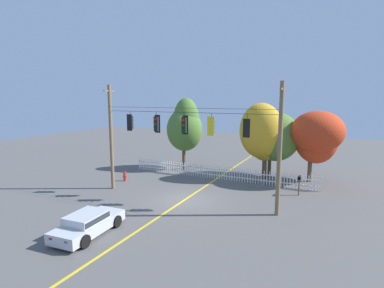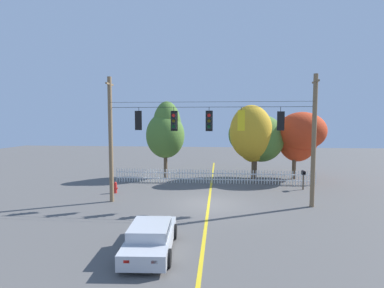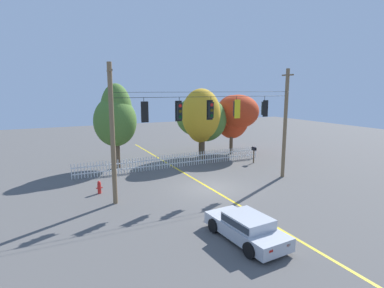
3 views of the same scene
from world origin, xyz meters
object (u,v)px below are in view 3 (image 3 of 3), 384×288
Objects in this scene: autumn_maple_far_west at (234,115)px; parked_car at (246,227)px; traffic_signal_westbound_side at (264,108)px; fire_hydrant at (99,187)px; autumn_oak_far_east at (202,118)px; roadside_mailbox at (254,150)px; traffic_signal_northbound_secondary at (211,110)px; traffic_signal_northbound_primary at (144,112)px; autumn_maple_near_fence at (116,118)px; traffic_signal_eastbound_side at (236,109)px; autumn_maple_mid at (201,118)px; traffic_signal_southbound_primary at (179,111)px.

parked_car is at bearing -121.67° from autumn_maple_far_west.
traffic_signal_westbound_side is 12.10m from fire_hydrant.
autumn_maple_far_west is 18.56m from parked_car.
traffic_signal_westbound_side is at bearing 47.51° from parked_car.
autumn_oak_far_east reaches higher than roadside_mailbox.
traffic_signal_northbound_secondary is 4.22m from traffic_signal_westbound_side.
traffic_signal_northbound_primary is 8.52m from parked_car.
autumn_oak_far_east is at bearing 2.27° from autumn_maple_near_fence.
autumn_maple_near_fence is at bearing 160.54° from roadside_mailbox.
traffic_signal_northbound_primary reaches higher than fire_hydrant.
autumn_maple_far_west is at bearing 58.33° from parked_car.
roadside_mailbox is (4.97, 4.46, -3.98)m from traffic_signal_eastbound_side.
autumn_maple_near_fence is 7.68m from fire_hydrant.
autumn_maple_near_fence reaches higher than autumn_maple_mid.
traffic_signal_southbound_primary is at bearing -153.85° from roadside_mailbox.
parked_car reaches higher than fire_hydrant.
autumn_maple_near_fence reaches higher than traffic_signal_northbound_primary.
roadside_mailbox is at bearing 41.89° from traffic_signal_eastbound_side.
traffic_signal_northbound_secondary is at bearing 73.50° from parked_car.
roadside_mailbox is (2.67, 4.46, -3.95)m from traffic_signal_westbound_side.
autumn_oak_far_east is at bearing 46.39° from traffic_signal_northbound_primary.
traffic_signal_northbound_primary is 4.33m from traffic_signal_northbound_secondary.
autumn_maple_near_fence reaches higher than traffic_signal_northbound_secondary.
autumn_maple_near_fence is at bearing 88.99° from traffic_signal_northbound_primary.
autumn_oak_far_east is (2.03, 8.70, -1.41)m from traffic_signal_eastbound_side.
traffic_signal_northbound_primary is 12.72m from roadside_mailbox.
traffic_signal_westbound_side is (6.37, -0.02, -0.00)m from traffic_signal_southbound_primary.
roadside_mailbox is (-0.67, -4.26, -2.72)m from autumn_maple_far_west.
traffic_signal_northbound_secondary is 1.01× the size of roadside_mailbox.
fire_hydrant is (-14.27, -6.59, -3.50)m from autumn_maple_far_west.
traffic_signal_northbound_secondary is 8.45m from parked_car.
traffic_signal_eastbound_side is 8.07m from autumn_maple_mid.
traffic_signal_southbound_primary and traffic_signal_northbound_secondary have the same top height.
autumn_maple_far_west is 16.10m from fire_hydrant.
fire_hydrant is at bearing 155.13° from traffic_signal_southbound_primary.
autumn_maple_far_west is at bearing 1.70° from autumn_maple_near_fence.
traffic_signal_westbound_side reaches higher than fire_hydrant.
autumn_maple_mid is (1.48, 7.82, -1.31)m from traffic_signal_eastbound_side.
traffic_signal_westbound_side is at bearing -88.21° from autumn_oak_far_east.
traffic_signal_eastbound_side is 1.75× the size of fire_hydrant.
traffic_signal_northbound_primary is 0.24× the size of autumn_maple_far_west.
autumn_maple_far_west is (4.16, 0.90, 0.05)m from autumn_maple_mid.
traffic_signal_southbound_primary is 1.03× the size of traffic_signal_eastbound_side.
autumn_oak_far_east is (3.95, 8.68, -1.39)m from traffic_signal_northbound_secondary.
autumn_maple_mid is at bearing 95.99° from traffic_signal_westbound_side.
autumn_maple_far_west is 1.43× the size of parked_car.
autumn_maple_mid reaches higher than traffic_signal_southbound_primary.
traffic_signal_northbound_primary is at bearing -179.49° from traffic_signal_southbound_primary.
traffic_signal_southbound_primary is 4.07m from traffic_signal_eastbound_side.
traffic_signal_westbound_side is 11.91m from autumn_maple_near_fence.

